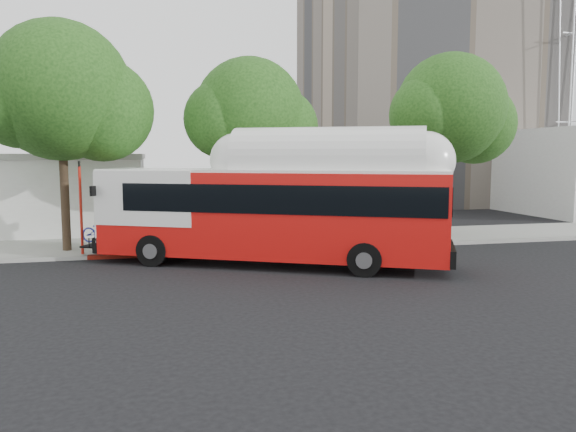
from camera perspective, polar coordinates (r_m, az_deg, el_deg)
The scene contains 10 objects.
ground at distance 20.77m, azimuth 1.62°, elevation -5.42°, with size 120.00×120.00×0.00m, color black.
sidewalk at distance 26.99m, azimuth -1.91°, elevation -2.55°, with size 60.00×5.00×0.15m, color gray.
curb_strip at distance 24.48m, azimuth -0.72°, elevation -3.45°, with size 60.00×0.30×0.15m, color gray.
red_curb_segment at distance 24.02m, azimuth -7.74°, elevation -3.69°, with size 10.00×0.32×0.16m, color maroon.
street_tree_left at distance 25.55m, azimuth -21.02°, elevation 11.24°, with size 6.67×5.80×9.74m.
street_tree_mid at distance 26.19m, azimuth -3.06°, elevation 9.97°, with size 5.75×5.00×8.62m.
street_tree_right at distance 29.50m, azimuth 16.88°, elevation 9.97°, with size 6.21×5.40×9.18m.
apartment_tower at distance 54.69m, azimuth 13.20°, elevation 20.28°, with size 18.00×18.00×37.00m.
transit_bus at distance 21.29m, azimuth -1.54°, elevation 0.19°, with size 13.73×8.49×4.18m.
signal_pole at distance 24.28m, azimuth -20.30°, elevation 0.72°, with size 0.11×0.37×3.95m.
Camera 1 is at (-5.21, -19.66, 4.19)m, focal length 35.00 mm.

